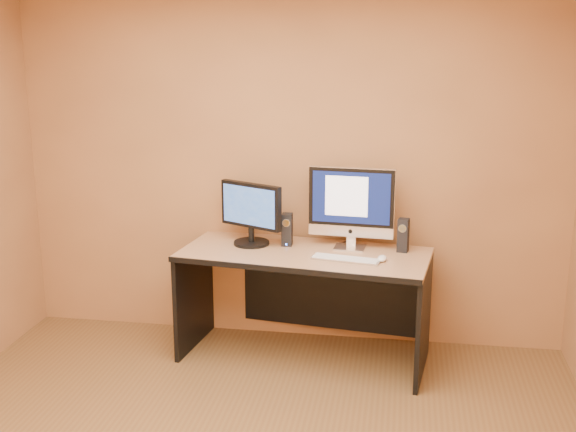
{
  "coord_description": "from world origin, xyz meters",
  "views": [
    {
      "loc": [
        0.81,
        -3.09,
        2.23
      ],
      "look_at": [
        0.07,
        1.49,
        1.06
      ],
      "focal_mm": 45.0,
      "sensor_mm": 36.0,
      "label": 1
    }
  ],
  "objects": [
    {
      "name": "walls",
      "position": [
        0.0,
        0.0,
        1.3
      ],
      "size": [
        4.0,
        4.0,
        2.6
      ],
      "primitive_type": null,
      "color": "#A36E41",
      "rests_on": "ground"
    },
    {
      "name": "desk",
      "position": [
        0.17,
        1.59,
        0.39
      ],
      "size": [
        1.77,
        0.95,
        0.78
      ],
      "primitive_type": null,
      "rotation": [
        0.0,
        0.0,
        -0.13
      ],
      "color": "#AC8156",
      "rests_on": "ground"
    },
    {
      "name": "imac",
      "position": [
        0.47,
        1.73,
        1.07
      ],
      "size": [
        0.62,
        0.27,
        0.58
      ],
      "primitive_type": null,
      "rotation": [
        0.0,
        0.0,
        -0.08
      ],
      "color": "silver",
      "rests_on": "desk"
    },
    {
      "name": "second_monitor",
      "position": [
        -0.23,
        1.72,
        1.0
      ],
      "size": [
        0.57,
        0.45,
        0.44
      ],
      "primitive_type": null,
      "rotation": [
        0.0,
        0.0,
        -0.45
      ],
      "color": "black",
      "rests_on": "desk"
    },
    {
      "name": "speaker_left",
      "position": [
        0.03,
        1.73,
        0.9
      ],
      "size": [
        0.07,
        0.08,
        0.23
      ],
      "primitive_type": null,
      "rotation": [
        0.0,
        0.0,
        -0.0
      ],
      "color": "black",
      "rests_on": "desk"
    },
    {
      "name": "speaker_right",
      "position": [
        0.83,
        1.71,
        0.9
      ],
      "size": [
        0.08,
        0.09,
        0.23
      ],
      "primitive_type": null,
      "rotation": [
        0.0,
        0.0,
        -0.19
      ],
      "color": "black",
      "rests_on": "desk"
    },
    {
      "name": "keyboard",
      "position": [
        0.46,
        1.45,
        0.79
      ],
      "size": [
        0.47,
        0.2,
        0.02
      ],
      "primitive_type": "cube",
      "rotation": [
        0.0,
        0.0,
        -0.18
      ],
      "color": "#B6B6BA",
      "rests_on": "desk"
    },
    {
      "name": "mouse",
      "position": [
        0.7,
        1.48,
        0.8
      ],
      "size": [
        0.07,
        0.11,
        0.04
      ],
      "primitive_type": "ellipsoid",
      "rotation": [
        0.0,
        0.0,
        -0.09
      ],
      "color": "white",
      "rests_on": "desk"
    },
    {
      "name": "cable_a",
      "position": [
        0.48,
        1.87,
        0.78
      ],
      "size": [
        0.09,
        0.22,
        0.01
      ],
      "primitive_type": "cylinder",
      "rotation": [
        1.57,
        0.0,
        0.38
      ],
      "color": "black",
      "rests_on": "desk"
    },
    {
      "name": "cable_b",
      "position": [
        0.43,
        1.88,
        0.78
      ],
      "size": [
        0.09,
        0.17,
        0.01
      ],
      "primitive_type": "cylinder",
      "rotation": [
        1.57,
        0.0,
        -0.47
      ],
      "color": "black",
      "rests_on": "desk"
    }
  ]
}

